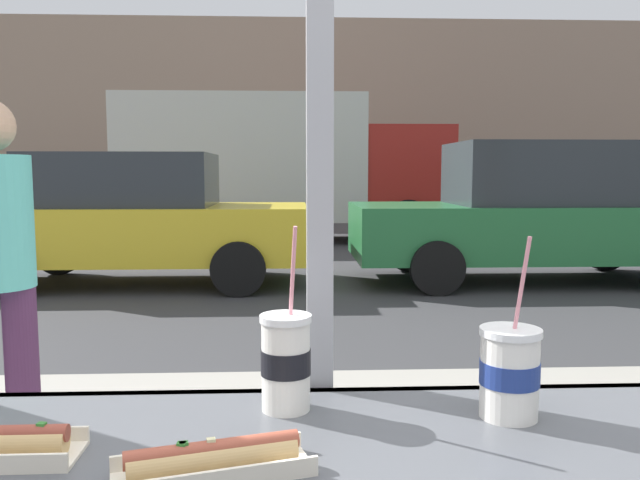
% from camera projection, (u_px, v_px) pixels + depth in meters
% --- Properties ---
extents(ground_plane, '(60.00, 60.00, 0.00)m').
position_uv_depth(ground_plane, '(295.00, 271.00, 9.25)').
color(ground_plane, '#38383A').
extents(sidewalk_strip, '(16.00, 2.80, 0.11)m').
position_uv_depth(sidewalk_strip, '(305.00, 478.00, 2.89)').
color(sidewalk_strip, '#9E998E').
rests_on(sidewalk_strip, ground).
extents(building_facade_far, '(28.00, 1.20, 5.84)m').
position_uv_depth(building_facade_far, '(293.00, 122.00, 19.11)').
color(building_facade_far, gray).
rests_on(building_facade_far, ground).
extents(soda_cup_left, '(0.09, 0.09, 0.33)m').
position_uv_depth(soda_cup_left, '(286.00, 361.00, 1.12)').
color(soda_cup_left, silver).
rests_on(soda_cup_left, window_counter).
extents(soda_cup_right, '(0.10, 0.10, 0.31)m').
position_uv_depth(soda_cup_right, '(509.00, 371.00, 1.08)').
color(soda_cup_right, silver).
rests_on(soda_cup_right, window_counter).
extents(hotdog_tray_near, '(0.29, 0.16, 0.05)m').
position_uv_depth(hotdog_tray_near, '(214.00, 460.00, 0.88)').
color(hotdog_tray_near, beige).
rests_on(hotdog_tray_near, window_counter).
extents(parked_car_yellow, '(4.26, 1.89, 1.67)m').
position_uv_depth(parked_car_yellow, '(135.00, 218.00, 8.08)').
color(parked_car_yellow, gold).
rests_on(parked_car_yellow, ground).
extents(parked_car_green, '(4.65, 1.95, 1.81)m').
position_uv_depth(parked_car_green, '(537.00, 213.00, 8.31)').
color(parked_car_green, '#236B38').
rests_on(parked_car_green, ground).
extents(box_truck, '(6.66, 2.44, 2.95)m').
position_uv_depth(box_truck, '(279.00, 163.00, 13.21)').
color(box_truck, beige).
rests_on(box_truck, ground).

